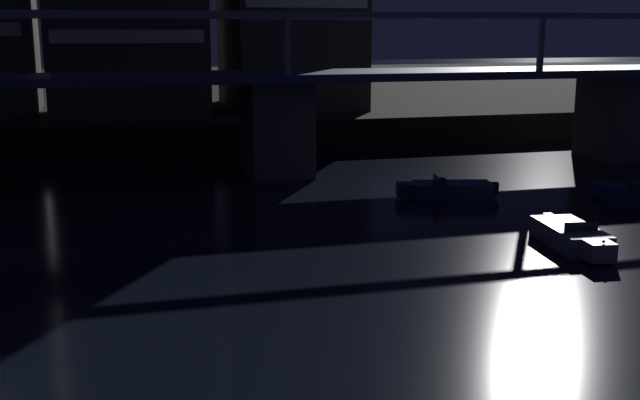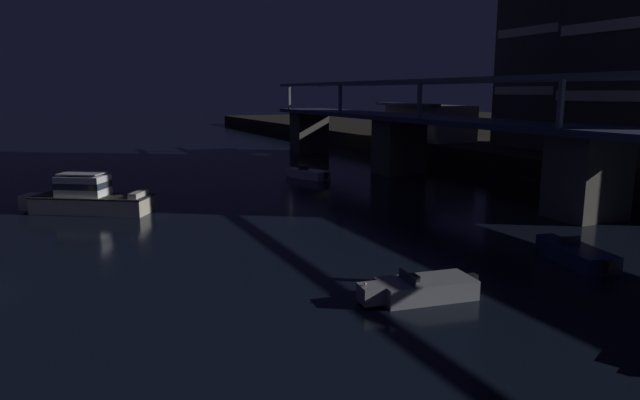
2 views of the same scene
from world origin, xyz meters
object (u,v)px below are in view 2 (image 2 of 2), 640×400
at_px(tower_west_low, 568,1).
at_px(speedboat_near_right, 308,174).
at_px(river_bridge, 589,156).
at_px(waterfront_pavilion, 428,122).
at_px(cabin_cruiser_near_left, 88,198).
at_px(speedboat_near_center, 421,289).
at_px(speedboat_mid_left, 575,254).

relative_size(tower_west_low, speedboat_near_right, 6.25).
distance_m(river_bridge, waterfront_pavilion, 36.65).
distance_m(river_bridge, cabin_cruiser_near_left, 33.95).
height_order(speedboat_near_center, speedboat_mid_left, same).
height_order(river_bridge, waterfront_pavilion, river_bridge).
bearing_deg(speedboat_mid_left, tower_west_low, 134.30).
height_order(cabin_cruiser_near_left, speedboat_near_right, cabin_cruiser_near_left).
xyz_separation_m(waterfront_pavilion, cabin_cruiser_near_left, (19.04, -41.90, -3.39)).
relative_size(river_bridge, waterfront_pavilion, 7.89).
xyz_separation_m(tower_west_low, waterfront_pavilion, (-14.40, -7.25, -13.45)).
bearing_deg(waterfront_pavilion, cabin_cruiser_near_left, -65.56).
xyz_separation_m(speedboat_near_right, speedboat_mid_left, (30.89, 0.92, 0.00)).
bearing_deg(waterfront_pavilion, speedboat_mid_left, -26.41).
xyz_separation_m(river_bridge, tower_west_low, (-20.26, 19.16, 13.75)).
distance_m(cabin_cruiser_near_left, speedboat_near_right, 21.91).
relative_size(cabin_cruiser_near_left, speedboat_near_center, 1.69).
xyz_separation_m(river_bridge, cabin_cruiser_near_left, (-15.61, -29.99, -3.08)).
xyz_separation_m(waterfront_pavilion, speedboat_near_right, (10.79, -21.62, -4.02)).
xyz_separation_m(tower_west_low, speedboat_near_right, (-3.61, -28.87, -17.47)).
distance_m(tower_west_low, speedboat_near_right, 33.93).
relative_size(cabin_cruiser_near_left, speedboat_near_right, 1.75).
bearing_deg(cabin_cruiser_near_left, speedboat_mid_left, 43.13).
relative_size(tower_west_low, cabin_cruiser_near_left, 3.58).
bearing_deg(tower_west_low, cabin_cruiser_near_left, -84.60).
bearing_deg(waterfront_pavilion, tower_west_low, 26.73).
bearing_deg(tower_west_low, waterfront_pavilion, -153.27).
distance_m(tower_west_low, speedboat_mid_left, 42.79).
bearing_deg(speedboat_near_center, speedboat_near_right, 164.49).
relative_size(waterfront_pavilion, speedboat_mid_left, 2.38).
bearing_deg(cabin_cruiser_near_left, speedboat_near_right, 112.15).
bearing_deg(speedboat_near_center, speedboat_mid_left, 95.59).
relative_size(speedboat_near_center, speedboat_mid_left, 1.00).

